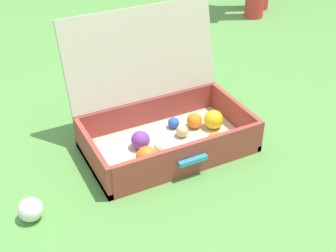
# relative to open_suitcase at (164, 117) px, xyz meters

# --- Properties ---
(ground_plane) EXTENTS (16.00, 16.00, 0.00)m
(ground_plane) POSITION_rel_open_suitcase_xyz_m (-0.07, -0.05, -0.11)
(ground_plane) COLOR #569342
(open_suitcase) EXTENTS (0.62, 0.48, 0.48)m
(open_suitcase) POSITION_rel_open_suitcase_xyz_m (0.00, 0.00, 0.00)
(open_suitcase) COLOR beige
(open_suitcase) RESTS_ON ground
(stray_ball_on_grass) EXTENTS (0.08, 0.08, 0.08)m
(stray_ball_on_grass) POSITION_rel_open_suitcase_xyz_m (-0.56, -0.19, -0.07)
(stray_ball_on_grass) COLOR white
(stray_ball_on_grass) RESTS_ON ground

